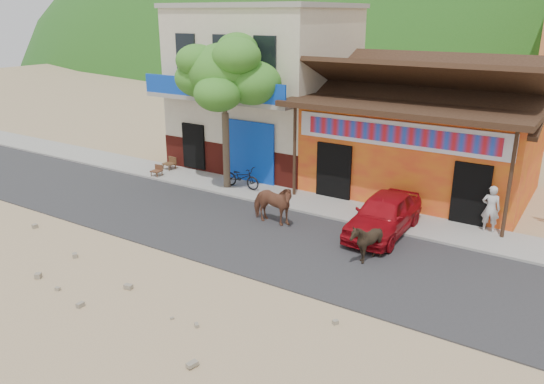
{
  "coord_description": "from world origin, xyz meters",
  "views": [
    {
      "loc": [
        8.02,
        -10.43,
        6.81
      ],
      "look_at": [
        -0.63,
        3.0,
        1.4
      ],
      "focal_mm": 35.0,
      "sensor_mm": 36.0,
      "label": 1
    }
  ],
  "objects_px": {
    "tree": "(225,113)",
    "red_car": "(384,214)",
    "cow_tan": "(272,204)",
    "pedestrian": "(491,209)",
    "cafe_chair_right": "(156,166)",
    "cafe_chair_left": "(169,158)",
    "scooter": "(241,177)",
    "cow_dark": "(367,242)"
  },
  "relations": [
    {
      "from": "scooter",
      "to": "cafe_chair_left",
      "type": "xyz_separation_m",
      "value": [
        -4.3,
        0.4,
        0.07
      ]
    },
    {
      "from": "cafe_chair_left",
      "to": "cow_dark",
      "type": "bearing_deg",
      "value": -12.52
    },
    {
      "from": "scooter",
      "to": "pedestrian",
      "type": "bearing_deg",
      "value": -85.65
    },
    {
      "from": "cow_tan",
      "to": "cow_dark",
      "type": "height_order",
      "value": "cow_tan"
    },
    {
      "from": "red_car",
      "to": "scooter",
      "type": "distance_m",
      "value": 6.58
    },
    {
      "from": "scooter",
      "to": "cafe_chair_left",
      "type": "bearing_deg",
      "value": 84.9
    },
    {
      "from": "pedestrian",
      "to": "cow_tan",
      "type": "bearing_deg",
      "value": 19.08
    },
    {
      "from": "tree",
      "to": "pedestrian",
      "type": "relative_size",
      "value": 3.87
    },
    {
      "from": "pedestrian",
      "to": "cafe_chair_right",
      "type": "distance_m",
      "value": 13.44
    },
    {
      "from": "tree",
      "to": "cafe_chair_left",
      "type": "relative_size",
      "value": 5.93
    },
    {
      "from": "cafe_chair_right",
      "to": "cow_dark",
      "type": "bearing_deg",
      "value": -18.3
    },
    {
      "from": "cow_dark",
      "to": "scooter",
      "type": "xyz_separation_m",
      "value": [
        -6.81,
        3.35,
        -0.08
      ]
    },
    {
      "from": "cow_tan",
      "to": "cafe_chair_right",
      "type": "relative_size",
      "value": 1.91
    },
    {
      "from": "tree",
      "to": "cafe_chair_right",
      "type": "xyz_separation_m",
      "value": [
        -3.44,
        -0.5,
        -2.56
      ]
    },
    {
      "from": "red_car",
      "to": "cafe_chair_right",
      "type": "distance_m",
      "value": 10.53
    },
    {
      "from": "scooter",
      "to": "cafe_chair_right",
      "type": "xyz_separation_m",
      "value": [
        -4.04,
        -0.67,
        -0.0
      ]
    },
    {
      "from": "cafe_chair_left",
      "to": "cafe_chair_right",
      "type": "xyz_separation_m",
      "value": [
        0.26,
        -1.08,
        -0.07
      ]
    },
    {
      "from": "pedestrian",
      "to": "tree",
      "type": "bearing_deg",
      "value": -1.96
    },
    {
      "from": "pedestrian",
      "to": "cafe_chair_left",
      "type": "relative_size",
      "value": 1.53
    },
    {
      "from": "tree",
      "to": "red_car",
      "type": "distance_m",
      "value": 7.54
    },
    {
      "from": "cow_tan",
      "to": "red_car",
      "type": "height_order",
      "value": "cow_tan"
    },
    {
      "from": "cafe_chair_right",
      "to": "cafe_chair_left",
      "type": "bearing_deg",
      "value": 99.01
    },
    {
      "from": "tree",
      "to": "cafe_chair_right",
      "type": "relative_size",
      "value": 6.86
    },
    {
      "from": "tree",
      "to": "pedestrian",
      "type": "height_order",
      "value": "tree"
    },
    {
      "from": "cow_dark",
      "to": "red_car",
      "type": "xyz_separation_m",
      "value": [
        -0.34,
        2.17,
        0.07
      ]
    },
    {
      "from": "cow_dark",
      "to": "cafe_chair_left",
      "type": "height_order",
      "value": "cow_dark"
    },
    {
      "from": "scooter",
      "to": "cafe_chair_left",
      "type": "relative_size",
      "value": 1.65
    },
    {
      "from": "cow_tan",
      "to": "red_car",
      "type": "relative_size",
      "value": 0.43
    },
    {
      "from": "pedestrian",
      "to": "cafe_chair_left",
      "type": "bearing_deg",
      "value": -5.7
    },
    {
      "from": "cafe_chair_left",
      "to": "red_car",
      "type": "bearing_deg",
      "value": -2.21
    },
    {
      "from": "cow_tan",
      "to": "scooter",
      "type": "xyz_separation_m",
      "value": [
        -3.01,
        2.4,
        -0.19
      ]
    },
    {
      "from": "cow_tan",
      "to": "pedestrian",
      "type": "height_order",
      "value": "pedestrian"
    },
    {
      "from": "tree",
      "to": "cafe_chair_right",
      "type": "distance_m",
      "value": 4.32
    },
    {
      "from": "cow_tan",
      "to": "red_car",
      "type": "xyz_separation_m",
      "value": [
        3.46,
        1.22,
        -0.04
      ]
    },
    {
      "from": "scooter",
      "to": "cafe_chair_left",
      "type": "height_order",
      "value": "cafe_chair_left"
    },
    {
      "from": "scooter",
      "to": "pedestrian",
      "type": "height_order",
      "value": "pedestrian"
    },
    {
      "from": "cow_tan",
      "to": "pedestrian",
      "type": "xyz_separation_m",
      "value": [
        6.31,
        3.07,
        0.15
      ]
    },
    {
      "from": "cow_tan",
      "to": "cow_dark",
      "type": "distance_m",
      "value": 3.92
    },
    {
      "from": "red_car",
      "to": "pedestrian",
      "type": "xyz_separation_m",
      "value": [
        2.86,
        1.84,
        0.19
      ]
    },
    {
      "from": "pedestrian",
      "to": "cafe_chair_left",
      "type": "xyz_separation_m",
      "value": [
        -13.63,
        -0.26,
        -0.27
      ]
    },
    {
      "from": "cow_tan",
      "to": "cafe_chair_left",
      "type": "xyz_separation_m",
      "value": [
        -7.31,
        2.8,
        -0.12
      ]
    },
    {
      "from": "cow_tan",
      "to": "cafe_chair_right",
      "type": "distance_m",
      "value": 7.26
    }
  ]
}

